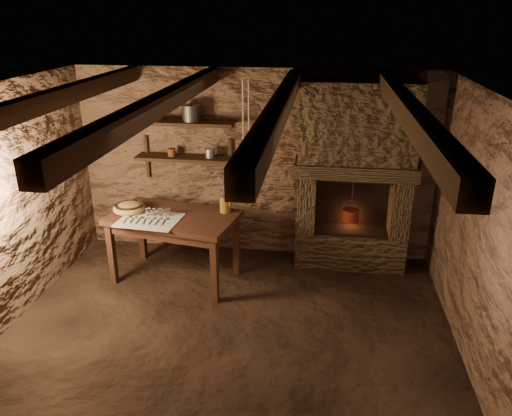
# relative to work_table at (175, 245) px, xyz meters

# --- Properties ---
(floor) EXTENTS (4.50, 4.50, 0.00)m
(floor) POSITION_rel_work_table_xyz_m (0.82, -1.11, -0.44)
(floor) COLOR black
(floor) RESTS_ON ground
(back_wall) EXTENTS (4.50, 0.04, 2.40)m
(back_wall) POSITION_rel_work_table_xyz_m (0.82, 0.89, 0.76)
(back_wall) COLOR brown
(back_wall) RESTS_ON floor
(front_wall) EXTENTS (4.50, 0.04, 2.40)m
(front_wall) POSITION_rel_work_table_xyz_m (0.82, -3.11, 0.76)
(front_wall) COLOR brown
(front_wall) RESTS_ON floor
(right_wall) EXTENTS (0.04, 4.00, 2.40)m
(right_wall) POSITION_rel_work_table_xyz_m (3.07, -1.11, 0.76)
(right_wall) COLOR brown
(right_wall) RESTS_ON floor
(ceiling) EXTENTS (4.50, 4.00, 0.04)m
(ceiling) POSITION_rel_work_table_xyz_m (0.82, -1.11, 1.96)
(ceiling) COLOR black
(ceiling) RESTS_ON back_wall
(beam_far_left) EXTENTS (0.14, 3.95, 0.16)m
(beam_far_left) POSITION_rel_work_table_xyz_m (-0.68, -1.11, 1.87)
(beam_far_left) COLOR black
(beam_far_left) RESTS_ON ceiling
(beam_mid_left) EXTENTS (0.14, 3.95, 0.16)m
(beam_mid_left) POSITION_rel_work_table_xyz_m (0.32, -1.11, 1.87)
(beam_mid_left) COLOR black
(beam_mid_left) RESTS_ON ceiling
(beam_mid_right) EXTENTS (0.14, 3.95, 0.16)m
(beam_mid_right) POSITION_rel_work_table_xyz_m (1.32, -1.11, 1.87)
(beam_mid_right) COLOR black
(beam_mid_right) RESTS_ON ceiling
(beam_far_right) EXTENTS (0.14, 3.95, 0.16)m
(beam_far_right) POSITION_rel_work_table_xyz_m (2.32, -1.11, 1.87)
(beam_far_right) COLOR black
(beam_far_right) RESTS_ON ceiling
(shelf_lower) EXTENTS (1.25, 0.30, 0.04)m
(shelf_lower) POSITION_rel_work_table_xyz_m (-0.03, 0.73, 0.86)
(shelf_lower) COLOR black
(shelf_lower) RESTS_ON back_wall
(shelf_upper) EXTENTS (1.25, 0.30, 0.04)m
(shelf_upper) POSITION_rel_work_table_xyz_m (-0.03, 0.73, 1.31)
(shelf_upper) COLOR black
(shelf_upper) RESTS_ON back_wall
(hearth) EXTENTS (1.43, 0.51, 2.30)m
(hearth) POSITION_rel_work_table_xyz_m (2.07, 0.66, 0.78)
(hearth) COLOR #3D2E1E
(hearth) RESTS_ON floor
(work_table) EXTENTS (1.57, 1.08, 0.83)m
(work_table) POSITION_rel_work_table_xyz_m (0.00, 0.00, 0.00)
(work_table) COLOR #341B12
(work_table) RESTS_ON floor
(linen_cloth) EXTENTS (0.72, 0.60, 0.01)m
(linen_cloth) POSITION_rel_work_table_xyz_m (-0.22, -0.18, 0.38)
(linen_cloth) COLOR silver
(linen_cloth) RESTS_ON work_table
(pewter_cutlery_row) EXTENTS (0.58, 0.27, 0.01)m
(pewter_cutlery_row) POSITION_rel_work_table_xyz_m (-0.22, -0.21, 0.39)
(pewter_cutlery_row) COLOR gray
(pewter_cutlery_row) RESTS_ON linen_cloth
(drinking_glasses) EXTENTS (0.22, 0.06, 0.09)m
(drinking_glasses) POSITION_rel_work_table_xyz_m (-0.20, -0.05, 0.43)
(drinking_glasses) COLOR silver
(drinking_glasses) RESTS_ON linen_cloth
(stoneware_jug) EXTENTS (0.16, 0.16, 0.44)m
(stoneware_jug) POSITION_rel_work_table_xyz_m (0.58, 0.18, 0.57)
(stoneware_jug) COLOR #A46A1F
(stoneware_jug) RESTS_ON work_table
(wooden_bowl) EXTENTS (0.49, 0.49, 0.13)m
(wooden_bowl) POSITION_rel_work_table_xyz_m (-0.53, 0.03, 0.43)
(wooden_bowl) COLOR olive
(wooden_bowl) RESTS_ON work_table
(iron_stockpot) EXTENTS (0.27, 0.27, 0.18)m
(iron_stockpot) POSITION_rel_work_table_xyz_m (0.08, 0.73, 1.42)
(iron_stockpot) COLOR #2E2B29
(iron_stockpot) RESTS_ON shelf_upper
(tin_pan) EXTENTS (0.30, 0.15, 0.29)m
(tin_pan) POSITION_rel_work_table_xyz_m (-0.41, 0.83, 1.47)
(tin_pan) COLOR #A1A09C
(tin_pan) RESTS_ON shelf_upper
(small_kettle) EXTENTS (0.18, 0.14, 0.17)m
(small_kettle) POSITION_rel_work_table_xyz_m (0.29, 0.73, 0.93)
(small_kettle) COLOR #A1A09C
(small_kettle) RESTS_ON shelf_lower
(rusty_tin) EXTENTS (0.12, 0.12, 0.10)m
(rusty_tin) POSITION_rel_work_table_xyz_m (-0.20, 0.73, 0.92)
(rusty_tin) COLOR #4F230F
(rusty_tin) RESTS_ON shelf_lower
(red_pot) EXTENTS (0.23, 0.22, 0.54)m
(red_pot) POSITION_rel_work_table_xyz_m (2.06, 0.61, 0.26)
(red_pot) COLOR maroon
(red_pot) RESTS_ON hearth
(hanging_ropes) EXTENTS (0.08, 0.08, 1.20)m
(hanging_ropes) POSITION_rel_work_table_xyz_m (0.87, -0.06, 1.36)
(hanging_ropes) COLOR tan
(hanging_ropes) RESTS_ON ceiling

